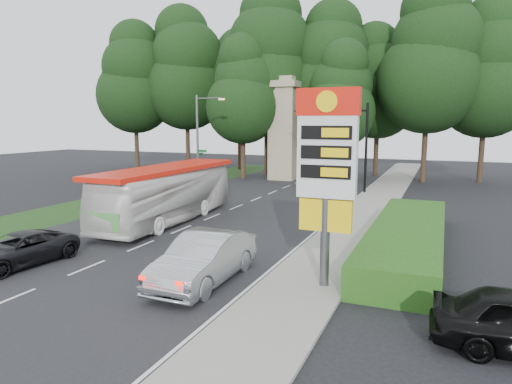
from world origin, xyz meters
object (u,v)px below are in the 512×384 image
at_px(transit_bus, 167,194).
at_px(sedan_silver, 204,259).
at_px(gas_station_pylon, 327,161).
at_px(suv_charcoal, 18,250).
at_px(streetlight_signs, 200,137).
at_px(monument, 284,128).
at_px(traffic_signal_mast, 350,135).

distance_m(transit_bus, sedan_silver, 10.67).
xyz_separation_m(gas_station_pylon, suv_charcoal, (-12.00, -2.27, -3.79)).
xyz_separation_m(streetlight_signs, suv_charcoal, (4.19, -22.28, -3.78)).
bearing_deg(streetlight_signs, gas_station_pylon, -51.04).
bearing_deg(sedan_silver, monument, 103.27).
distance_m(traffic_signal_mast, sedan_silver, 23.42).
bearing_deg(traffic_signal_mast, gas_station_pylon, -80.91).
xyz_separation_m(traffic_signal_mast, monument, (-7.68, 6.00, 0.43)).
relative_size(monument, sedan_silver, 1.86).
xyz_separation_m(streetlight_signs, sedan_silver, (12.07, -21.11, -3.55)).
xyz_separation_m(monument, suv_charcoal, (-0.80, -30.27, -4.45)).
relative_size(gas_station_pylon, transit_bus, 0.60).
height_order(traffic_signal_mast, suv_charcoal, traffic_signal_mast).
distance_m(transit_bus, suv_charcoal, 9.38).
bearing_deg(transit_bus, gas_station_pylon, -35.25).
bearing_deg(transit_bus, suv_charcoal, -98.81).
relative_size(streetlight_signs, suv_charcoal, 1.69).
height_order(gas_station_pylon, suv_charcoal, gas_station_pylon).
xyz_separation_m(streetlight_signs, transit_bus, (5.17, -13.00, -2.84)).
xyz_separation_m(monument, transit_bus, (0.19, -20.99, -3.50)).
xyz_separation_m(monument, sedan_silver, (7.08, -29.11, -4.21)).
xyz_separation_m(sedan_silver, suv_charcoal, (-7.88, -1.17, -0.23)).
height_order(monument, suv_charcoal, monument).
relative_size(traffic_signal_mast, sedan_silver, 1.33).
bearing_deg(transit_bus, monument, 87.76).
height_order(traffic_signal_mast, transit_bus, traffic_signal_mast).
bearing_deg(traffic_signal_mast, sedan_silver, -91.49).
height_order(streetlight_signs, suv_charcoal, streetlight_signs).
bearing_deg(streetlight_signs, monument, 58.03).
bearing_deg(streetlight_signs, transit_bus, -68.29).
bearing_deg(sedan_silver, streetlight_signs, 119.35).
relative_size(sedan_silver, suv_charcoal, 1.14).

